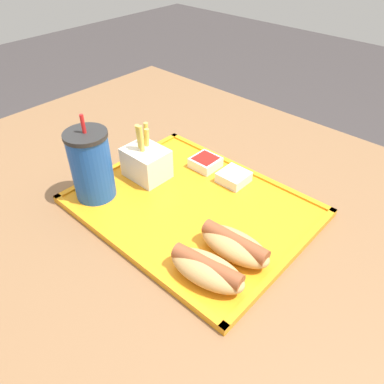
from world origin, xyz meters
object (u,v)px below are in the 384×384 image
(sauce_cup_mayo, at_px, (234,177))
(sauce_cup_ketchup, at_px, (205,162))
(hot_dog_near, at_px, (235,245))
(soda_cup, at_px, (91,165))
(fries_carton, at_px, (146,162))
(hot_dog_far, at_px, (207,269))

(sauce_cup_mayo, height_order, sauce_cup_ketchup, same)
(sauce_cup_ketchup, bearing_deg, hot_dog_near, 141.24)
(soda_cup, distance_m, sauce_cup_mayo, 0.28)
(fries_carton, height_order, sauce_cup_ketchup, fries_carton)
(sauce_cup_mayo, bearing_deg, fries_carton, 35.68)
(sauce_cup_mayo, bearing_deg, hot_dog_near, 127.71)
(soda_cup, distance_m, hot_dog_far, 0.30)
(soda_cup, xyz_separation_m, sauce_cup_ketchup, (-0.10, -0.22, -0.06))
(soda_cup, distance_m, hot_dog_near, 0.31)
(soda_cup, relative_size, fries_carton, 1.46)
(fries_carton, relative_size, sauce_cup_ketchup, 2.14)
(hot_dog_near, height_order, sauce_cup_mayo, hot_dog_near)
(hot_dog_far, xyz_separation_m, hot_dog_near, (0.00, -0.07, 0.00))
(sauce_cup_ketchup, bearing_deg, soda_cup, 66.50)
(fries_carton, bearing_deg, sauce_cup_mayo, -144.32)
(hot_dog_far, bearing_deg, sauce_cup_ketchup, -48.72)
(hot_dog_near, bearing_deg, hot_dog_far, 90.00)
(soda_cup, xyz_separation_m, sauce_cup_mayo, (-0.17, -0.22, -0.06))
(sauce_cup_mayo, bearing_deg, soda_cup, 51.30)
(hot_dog_near, distance_m, fries_carton, 0.28)
(hot_dog_far, xyz_separation_m, sauce_cup_ketchup, (0.20, -0.23, -0.01))
(soda_cup, bearing_deg, fries_carton, -103.30)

